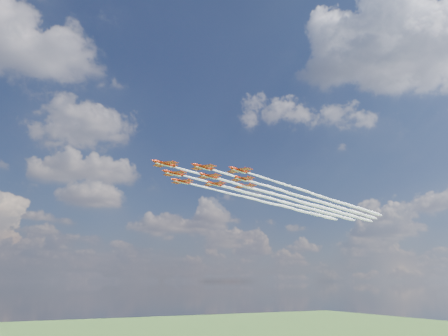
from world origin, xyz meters
The scene contains 9 objects.
jet_lead centered at (38.96, 13.11, 72.10)m, with size 130.24×61.07×2.69m.
jet_row2_port centered at (52.01, 11.28, 72.10)m, with size 130.24×61.07×2.69m.
jet_row2_starb centered at (46.29, 24.06, 72.10)m, with size 130.24×61.07×2.69m.
jet_row3_port centered at (65.06, 9.45, 72.10)m, with size 130.24×61.07×2.69m.
jet_row3_centre centered at (59.34, 22.23, 72.10)m, with size 130.24×61.07×2.69m.
jet_row3_starb centered at (53.62, 35.02, 72.10)m, with size 130.24×61.07×2.69m.
jet_row4_port centered at (72.39, 20.41, 72.10)m, with size 130.24×61.07×2.69m.
jet_row4_starb centered at (66.67, 33.19, 72.10)m, with size 130.24×61.07×2.69m.
jet_tail centered at (79.72, 31.36, 72.10)m, with size 130.24×61.07×2.69m.
Camera 1 is at (-67.87, -147.51, 34.35)m, focal length 35.00 mm.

